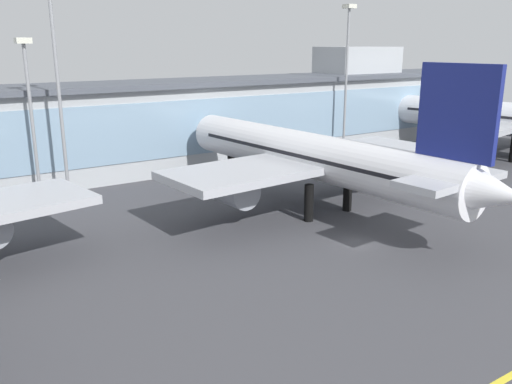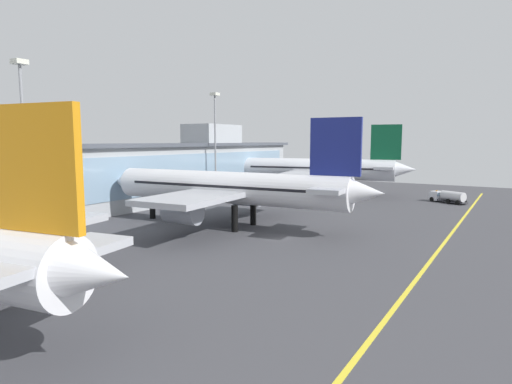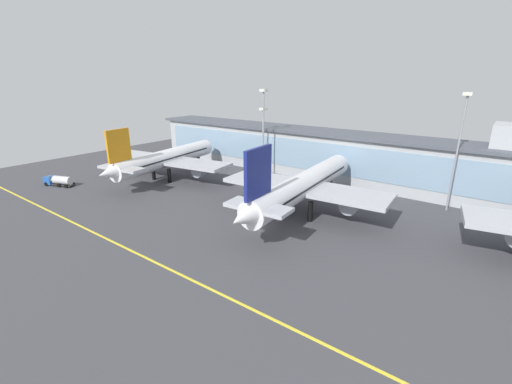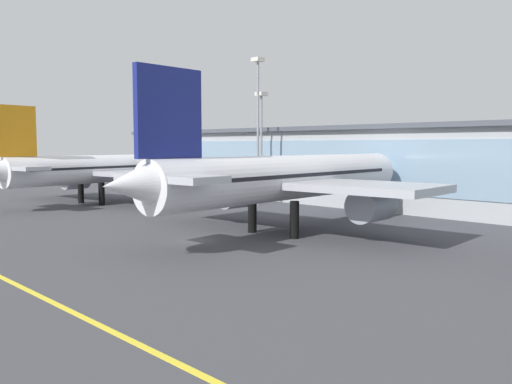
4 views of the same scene
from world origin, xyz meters
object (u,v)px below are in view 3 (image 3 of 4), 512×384
apron_light_mast_west (460,137)px  apron_light_mast_east (263,131)px  baggage_tug_near (58,181)px  airliner_near_right (304,185)px  apron_light_mast_centre (263,122)px  airliner_near_left (167,159)px

apron_light_mast_west → apron_light_mast_east: apron_light_mast_west is taller
apron_light_mast_west → apron_light_mast_east: 53.41m
apron_light_mast_west → baggage_tug_near: bearing=-153.8°
airliner_near_right → apron_light_mast_centre: size_ratio=2.01×
apron_light_mast_west → apron_light_mast_centre: (-50.56, -3.43, -0.11)m
airliner_near_left → apron_light_mast_west: apron_light_mast_west is taller
apron_light_mast_centre → apron_light_mast_east: (-2.75, 3.60, -3.12)m
baggage_tug_near → apron_light_mast_west: size_ratio=0.35×
airliner_near_right → baggage_tug_near: 70.82m
baggage_tug_near → apron_light_mast_east: 61.55m
baggage_tug_near → apron_light_mast_centre: 61.50m
apron_light_mast_centre → apron_light_mast_east: size_ratio=1.27×
airliner_near_left → baggage_tug_near: size_ratio=5.15×
baggage_tug_near → apron_light_mast_centre: size_ratio=0.35×
airliner_near_right → apron_light_mast_west: size_ratio=2.00×
airliner_near_left → apron_light_mast_east: size_ratio=2.31×
airliner_near_left → airliner_near_right: bearing=-99.2°
airliner_near_left → baggage_tug_near: airliner_near_left is taller
airliner_near_left → apron_light_mast_east: apron_light_mast_east is taller
airliner_near_left → baggage_tug_near: 30.96m
apron_light_mast_west → apron_light_mast_centre: apron_light_mast_west is taller
baggage_tug_near → apron_light_mast_west: apron_light_mast_west is taller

